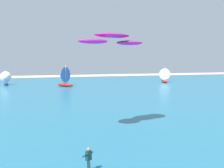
% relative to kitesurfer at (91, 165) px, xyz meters
% --- Properties ---
extents(ocean, '(160.00, 90.00, 0.10)m').
position_rel_kitesurfer_xyz_m(ocean, '(2.81, 38.81, -0.65)').
color(ocean, '#236B89').
rests_on(ocean, ground).
extents(kitesurfer, '(1.53, 1.95, 1.67)m').
position_rel_kitesurfer_xyz_m(kitesurfer, '(0.00, 0.00, 0.00)').
color(kitesurfer, yellow).
rests_on(kitesurfer, ocean).
extents(kite, '(7.38, 4.80, 1.07)m').
position_rel_kitesurfer_xyz_m(kite, '(3.58, 8.45, 8.35)').
color(kite, '#B21999').
extents(sailboat_mid_left, '(3.53, 4.09, 4.67)m').
position_rel_kitesurfer_xyz_m(sailboat_mid_left, '(31.49, 54.91, 1.53)').
color(sailboat_mid_left, maroon).
rests_on(sailboat_mid_left, ocean).
extents(sailboat_near_shore, '(3.10, 3.57, 4.04)m').
position_rel_kitesurfer_xyz_m(sailboat_near_shore, '(-12.41, 57.93, 1.25)').
color(sailboat_near_shore, navy).
rests_on(sailboat_near_shore, ocean).
extents(sailboat_outermost, '(4.92, 4.81, 5.52)m').
position_rel_kitesurfer_xyz_m(sailboat_outermost, '(1.94, 51.41, 1.93)').
color(sailboat_outermost, maroon).
rests_on(sailboat_outermost, ocean).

